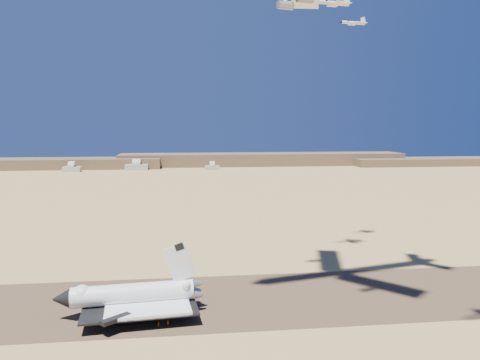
{
  "coord_description": "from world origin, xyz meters",
  "views": [
    {
      "loc": [
        -0.05,
        -148.32,
        56.77
      ],
      "look_at": [
        19.44,
        8.0,
        38.96
      ],
      "focal_mm": 35.0,
      "sensor_mm": 36.0,
      "label": 1
    }
  ],
  "objects": [
    {
      "name": "runway",
      "position": [
        0.0,
        0.0,
        0.03
      ],
      "size": [
        600.0,
        50.0,
        0.06
      ],
      "primitive_type": "cube",
      "color": "brown",
      "rests_on": "ground"
    },
    {
      "name": "chase_jet_f",
      "position": [
        76.46,
        58.89,
        103.2
      ],
      "size": [
        14.36,
        7.99,
        3.59
      ],
      "rotation": [
        0.0,
        0.0,
        0.15
      ],
      "color": "white"
    },
    {
      "name": "ridgeline",
      "position": [
        65.32,
        527.31,
        7.63
      ],
      "size": [
        960.0,
        90.0,
        18.0
      ],
      "color": "brown",
      "rests_on": "ground"
    },
    {
      "name": "shuttle",
      "position": [
        -15.67,
        -8.66,
        5.84
      ],
      "size": [
        44.25,
        29.83,
        21.74
      ],
      "rotation": [
        0.0,
        0.0,
        0.1
      ],
      "color": "silver",
      "rests_on": "runway"
    },
    {
      "name": "chase_jet_e",
      "position": [
        60.32,
        37.85,
        105.91
      ],
      "size": [
        16.65,
        9.3,
        4.17
      ],
      "rotation": [
        0.0,
        0.0,
        0.16
      ],
      "color": "white"
    },
    {
      "name": "crew_a",
      "position": [
        -7.33,
        -18.53,
        0.87
      ],
      "size": [
        0.46,
        0.63,
        1.62
      ],
      "primitive_type": "imported",
      "rotation": [
        0.0,
        0.0,
        1.44
      ],
      "color": "#CA3E0B",
      "rests_on": "runway"
    },
    {
      "name": "crew_c",
      "position": [
        -7.24,
        -18.61,
        0.85
      ],
      "size": [
        1.03,
        0.94,
        1.58
      ],
      "primitive_type": "imported",
      "rotation": [
        0.0,
        0.0,
        2.5
      ],
      "color": "#CA3E0B",
      "rests_on": "runway"
    },
    {
      "name": "ground",
      "position": [
        0.0,
        0.0,
        0.0
      ],
      "size": [
        1200.0,
        1200.0,
        0.0
      ],
      "primitive_type": "plane",
      "color": "tan",
      "rests_on": "ground"
    },
    {
      "name": "crew_b",
      "position": [
        -4.65,
        -18.59,
        1.02
      ],
      "size": [
        0.99,
        1.06,
        1.91
      ],
      "primitive_type": "imported",
      "rotation": [
        0.0,
        0.0,
        2.22
      ],
      "color": "#CA3E0B",
      "rests_on": "runway"
    },
    {
      "name": "hangars",
      "position": [
        -64.0,
        478.43,
        4.83
      ],
      "size": [
        200.5,
        29.5,
        30.0
      ],
      "color": "#A09D8E",
      "rests_on": "ground"
    }
  ]
}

